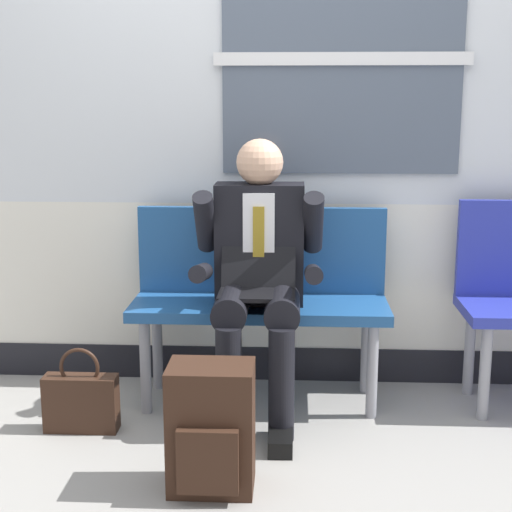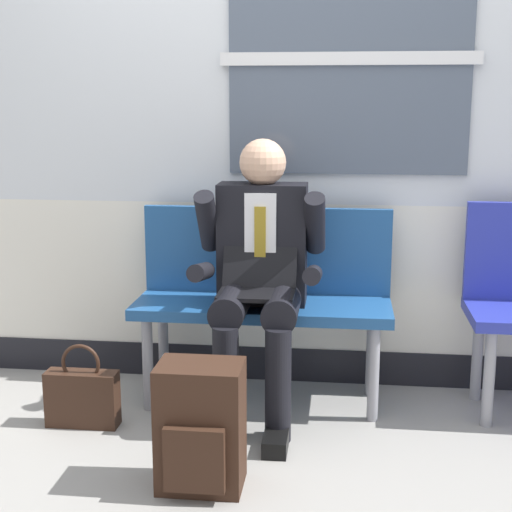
# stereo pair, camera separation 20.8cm
# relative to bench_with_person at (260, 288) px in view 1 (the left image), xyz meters

# --- Properties ---
(ground_plane) EXTENTS (18.00, 18.00, 0.00)m
(ground_plane) POSITION_rel_bench_with_person_xyz_m (-0.01, -0.35, -0.54)
(ground_plane) COLOR gray
(station_wall) EXTENTS (5.73, 0.17, 2.72)m
(station_wall) POSITION_rel_bench_with_person_xyz_m (-0.01, 0.28, 0.82)
(station_wall) COLOR silver
(station_wall) RESTS_ON ground
(bench_with_person) EXTENTS (1.18, 0.42, 0.91)m
(bench_with_person) POSITION_rel_bench_with_person_xyz_m (0.00, 0.00, 0.00)
(bench_with_person) COLOR navy
(bench_with_person) RESTS_ON ground
(person_seated) EXTENTS (0.57, 0.70, 1.24)m
(person_seated) POSITION_rel_bench_with_person_xyz_m (-0.00, -0.20, 0.13)
(person_seated) COLOR black
(person_seated) RESTS_ON ground
(backpack) EXTENTS (0.31, 0.26, 0.48)m
(backpack) POSITION_rel_bench_with_person_xyz_m (-0.14, -0.89, -0.30)
(backpack) COLOR #331E14
(backpack) RESTS_ON ground
(handbag) EXTENTS (0.32, 0.10, 0.37)m
(handbag) POSITION_rel_bench_with_person_xyz_m (-0.76, -0.43, -0.40)
(handbag) COLOR #331E14
(handbag) RESTS_ON ground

